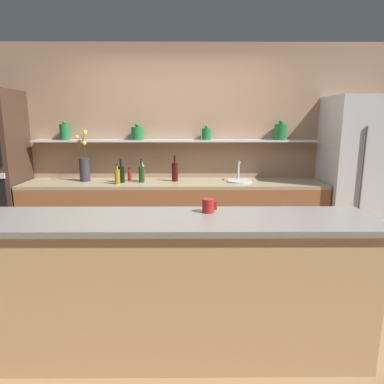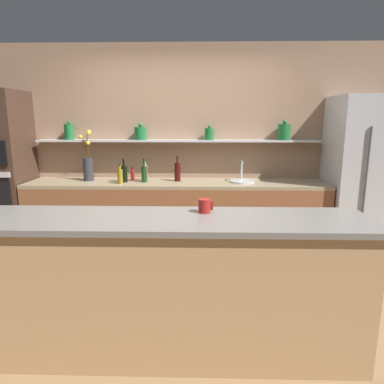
{
  "view_description": "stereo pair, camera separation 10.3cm",
  "coord_description": "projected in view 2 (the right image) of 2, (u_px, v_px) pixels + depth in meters",
  "views": [
    {
      "loc": [
        0.13,
        -2.9,
        1.67
      ],
      "look_at": [
        0.15,
        0.28,
        1.0
      ],
      "focal_mm": 32.0,
      "sensor_mm": 36.0,
      "label": 1
    },
    {
      "loc": [
        0.24,
        -2.9,
        1.67
      ],
      "look_at": [
        0.15,
        0.28,
        1.0
      ],
      "focal_mm": 32.0,
      "sensor_mm": 36.0,
      "label": 2
    }
  ],
  "objects": [
    {
      "name": "bottle_sauce_3",
      "position": [
        133.0,
        175.0,
        4.32
      ],
      "size": [
        0.05,
        0.05,
        0.16
      ],
      "color": "maroon",
      "rests_on": "back_counter_unit"
    },
    {
      "name": "coffee_mug",
      "position": [
        205.0,
        206.0,
        2.43
      ],
      "size": [
        0.11,
        0.09,
        0.1
      ],
      "color": "maroon",
      "rests_on": "island_counter"
    },
    {
      "name": "back_counter_unit",
      "position": [
        177.0,
        218.0,
        4.31
      ],
      "size": [
        3.66,
        0.62,
        0.92
      ],
      "color": "brown",
      "rests_on": "ground_plane"
    },
    {
      "name": "island_counter",
      "position": [
        167.0,
        286.0,
        2.42
      ],
      "size": [
        2.79,
        0.61,
        1.02
      ],
      "color": "tan",
      "rests_on": "ground_plane"
    },
    {
      "name": "oven_tower",
      "position": [
        0.0,
        174.0,
        4.25
      ],
      "size": [
        0.69,
        0.64,
        2.01
      ],
      "color": "#3D281E",
      "rests_on": "ground_plane"
    },
    {
      "name": "ground_plane",
      "position": [
        175.0,
        302.0,
        3.19
      ],
      "size": [
        12.0,
        12.0,
        0.0
      ],
      "primitive_type": "plane",
      "color": "olive"
    },
    {
      "name": "sink_fixture",
      "position": [
        242.0,
        180.0,
        4.19
      ],
      "size": [
        0.3,
        0.3,
        0.25
      ],
      "color": "#B7B7BC",
      "rests_on": "back_counter_unit"
    },
    {
      "name": "back_wall_unit",
      "position": [
        183.0,
        148.0,
        4.48
      ],
      "size": [
        5.2,
        0.28,
        2.6
      ],
      "color": "#937056",
      "rests_on": "ground_plane"
    },
    {
      "name": "bottle_oil_4",
      "position": [
        120.0,
        176.0,
        4.08
      ],
      "size": [
        0.06,
        0.06,
        0.24
      ],
      "color": "olive",
      "rests_on": "back_counter_unit"
    },
    {
      "name": "refrigerator",
      "position": [
        363.0,
        179.0,
        4.1
      ],
      "size": [
        0.82,
        0.73,
        1.94
      ],
      "color": "#B7B7BC",
      "rests_on": "ground_plane"
    },
    {
      "name": "bottle_wine_2",
      "position": [
        144.0,
        174.0,
        4.18
      ],
      "size": [
        0.07,
        0.07,
        0.29
      ],
      "color": "#193814",
      "rests_on": "back_counter_unit"
    },
    {
      "name": "bottle_wine_0",
      "position": [
        177.0,
        172.0,
        4.24
      ],
      "size": [
        0.08,
        0.08,
        0.32
      ],
      "color": "#380C0C",
      "rests_on": "back_counter_unit"
    },
    {
      "name": "bottle_spirit_1",
      "position": [
        145.0,
        172.0,
        4.26
      ],
      "size": [
        0.06,
        0.06,
        0.26
      ],
      "color": "gray",
      "rests_on": "back_counter_unit"
    },
    {
      "name": "flower_vase",
      "position": [
        88.0,
        166.0,
        4.26
      ],
      "size": [
        0.14,
        0.14,
        0.63
      ],
      "color": "#2D2D33",
      "rests_on": "back_counter_unit"
    },
    {
      "name": "bottle_wine_5",
      "position": [
        124.0,
        174.0,
        4.18
      ],
      "size": [
        0.08,
        0.08,
        0.29
      ],
      "color": "black",
      "rests_on": "back_counter_unit"
    }
  ]
}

